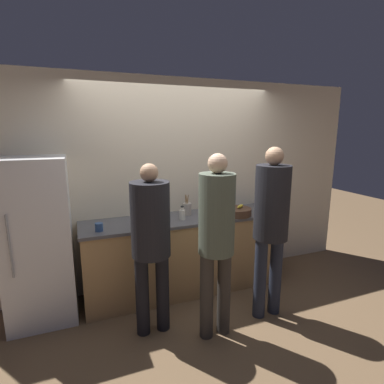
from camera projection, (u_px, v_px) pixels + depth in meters
ground_plane at (197, 302)px, 3.49m from camera, size 14.00×14.00×0.00m
wall_back at (177, 183)px, 3.85m from camera, size 5.20×0.06×2.60m
counter at (186, 253)px, 3.73m from camera, size 2.47×0.66×0.94m
refrigerator at (38, 241)px, 3.07m from camera, size 0.65×0.64×1.72m
person_left at (151, 234)px, 2.80m from camera, size 0.37×0.37×1.68m
person_center at (216, 232)px, 2.75m from camera, size 0.33×0.33×1.78m
person_right at (271, 218)px, 3.06m from camera, size 0.35×0.35×1.81m
fruit_bowl at (237, 212)px, 3.69m from camera, size 0.35×0.35×0.13m
utensil_crock at (187, 209)px, 3.70m from camera, size 0.11×0.11×0.26m
bottle_clear at (182, 214)px, 3.50m from camera, size 0.07×0.07×0.17m
bottle_red at (213, 207)px, 3.70m from camera, size 0.07×0.07×0.26m
bottle_green at (136, 223)px, 3.18m from camera, size 0.06×0.06×0.15m
cup_blue at (99, 227)px, 3.11m from camera, size 0.08×0.08×0.09m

